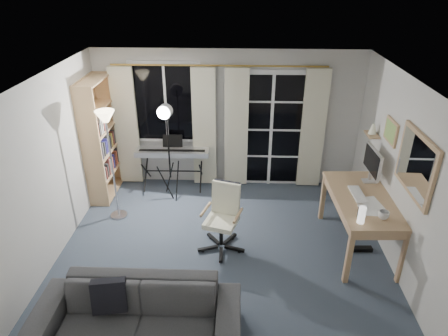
{
  "coord_description": "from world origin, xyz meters",
  "views": [
    {
      "loc": [
        0.21,
        -4.5,
        3.57
      ],
      "look_at": [
        0.0,
        0.35,
        1.1
      ],
      "focal_mm": 32.0,
      "sensor_mm": 36.0,
      "label": 1
    }
  ],
  "objects_px": {
    "office_chair": "(224,211)",
    "monitor": "(372,162)",
    "mug": "(384,214)",
    "studio_light": "(166,123)",
    "desk": "(362,204)",
    "keyboard_piano": "(172,153)",
    "bookshelf": "(98,142)",
    "sofa": "(136,309)",
    "torchiere_lamp": "(107,134)"
  },
  "relations": [
    {
      "from": "desk",
      "to": "sofa",
      "type": "xyz_separation_m",
      "value": [
        -2.7,
        -1.69,
        -0.29
      ]
    },
    {
      "from": "keyboard_piano",
      "to": "monitor",
      "type": "xyz_separation_m",
      "value": [
        3.02,
        -1.1,
        0.42
      ]
    },
    {
      "from": "bookshelf",
      "to": "monitor",
      "type": "bearing_deg",
      "value": -11.72
    },
    {
      "from": "studio_light",
      "to": "monitor",
      "type": "relative_size",
      "value": 2.93
    },
    {
      "from": "office_chair",
      "to": "desk",
      "type": "xyz_separation_m",
      "value": [
        1.87,
        0.02,
        0.15
      ]
    },
    {
      "from": "monitor",
      "to": "torchiere_lamp",
      "type": "bearing_deg",
      "value": 174.98
    },
    {
      "from": "keyboard_piano",
      "to": "torchiere_lamp",
      "type": "bearing_deg",
      "value": -129.96
    },
    {
      "from": "studio_light",
      "to": "torchiere_lamp",
      "type": "bearing_deg",
      "value": -132.33
    },
    {
      "from": "studio_light",
      "to": "monitor",
      "type": "bearing_deg",
      "value": -3.7
    },
    {
      "from": "keyboard_piano",
      "to": "bookshelf",
      "type": "bearing_deg",
      "value": -170.75
    },
    {
      "from": "torchiere_lamp",
      "to": "studio_light",
      "type": "bearing_deg",
      "value": 37.59
    },
    {
      "from": "bookshelf",
      "to": "sofa",
      "type": "bearing_deg",
      "value": -66.42
    },
    {
      "from": "keyboard_piano",
      "to": "sofa",
      "type": "height_order",
      "value": "keyboard_piano"
    },
    {
      "from": "studio_light",
      "to": "sofa",
      "type": "height_order",
      "value": "studio_light"
    },
    {
      "from": "office_chair",
      "to": "monitor",
      "type": "distance_m",
      "value": 2.19
    },
    {
      "from": "torchiere_lamp",
      "to": "studio_light",
      "type": "distance_m",
      "value": 0.94
    },
    {
      "from": "torchiere_lamp",
      "to": "mug",
      "type": "xyz_separation_m",
      "value": [
        3.67,
        -1.12,
        -0.54
      ]
    },
    {
      "from": "desk",
      "to": "mug",
      "type": "relative_size",
      "value": 11.61
    },
    {
      "from": "torchiere_lamp",
      "to": "sofa",
      "type": "relative_size",
      "value": 0.82
    },
    {
      "from": "bookshelf",
      "to": "office_chair",
      "type": "distance_m",
      "value": 2.57
    },
    {
      "from": "sofa",
      "to": "keyboard_piano",
      "type": "bearing_deg",
      "value": 92.12
    },
    {
      "from": "keyboard_piano",
      "to": "studio_light",
      "type": "xyz_separation_m",
      "value": [
        -0.01,
        -0.36,
        0.68
      ]
    },
    {
      "from": "desk",
      "to": "torchiere_lamp",
      "type": "bearing_deg",
      "value": 167.72
    },
    {
      "from": "mug",
      "to": "sofa",
      "type": "distance_m",
      "value": 3.07
    },
    {
      "from": "studio_light",
      "to": "mug",
      "type": "distance_m",
      "value": 3.42
    },
    {
      "from": "torchiere_lamp",
      "to": "keyboard_piano",
      "type": "bearing_deg",
      "value": 51.17
    },
    {
      "from": "studio_light",
      "to": "desk",
      "type": "bearing_deg",
      "value": -12.76
    },
    {
      "from": "torchiere_lamp",
      "to": "sofa",
      "type": "distance_m",
      "value": 2.67
    },
    {
      "from": "mug",
      "to": "monitor",
      "type": "bearing_deg",
      "value": 84.22
    },
    {
      "from": "torchiere_lamp",
      "to": "keyboard_piano",
      "type": "xyz_separation_m",
      "value": [
        0.75,
        0.93,
        -0.72
      ]
    },
    {
      "from": "mug",
      "to": "sofa",
      "type": "xyz_separation_m",
      "value": [
        -2.8,
        -1.19,
        -0.46
      ]
    },
    {
      "from": "keyboard_piano",
      "to": "monitor",
      "type": "height_order",
      "value": "monitor"
    },
    {
      "from": "bookshelf",
      "to": "desk",
      "type": "xyz_separation_m",
      "value": [
        4.01,
        -1.34,
        -0.25
      ]
    },
    {
      "from": "keyboard_piano",
      "to": "monitor",
      "type": "bearing_deg",
      "value": -21.21
    },
    {
      "from": "torchiere_lamp",
      "to": "keyboard_piano",
      "type": "distance_m",
      "value": 1.4
    },
    {
      "from": "keyboard_piano",
      "to": "office_chair",
      "type": "bearing_deg",
      "value": -59.91
    },
    {
      "from": "keyboard_piano",
      "to": "mug",
      "type": "height_order",
      "value": "keyboard_piano"
    },
    {
      "from": "torchiere_lamp",
      "to": "monitor",
      "type": "distance_m",
      "value": 3.79
    },
    {
      "from": "torchiere_lamp",
      "to": "sofa",
      "type": "height_order",
      "value": "torchiere_lamp"
    },
    {
      "from": "desk",
      "to": "monitor",
      "type": "xyz_separation_m",
      "value": [
        0.2,
        0.45,
        0.41
      ]
    },
    {
      "from": "keyboard_piano",
      "to": "mug",
      "type": "relative_size",
      "value": 9.56
    },
    {
      "from": "monitor",
      "to": "desk",
      "type": "bearing_deg",
      "value": -116.0
    },
    {
      "from": "office_chair",
      "to": "monitor",
      "type": "xyz_separation_m",
      "value": [
        2.06,
        0.47,
        0.56
      ]
    },
    {
      "from": "studio_light",
      "to": "office_chair",
      "type": "relative_size",
      "value": 1.8
    },
    {
      "from": "bookshelf",
      "to": "office_chair",
      "type": "xyz_separation_m",
      "value": [
        2.14,
        -1.36,
        -0.4
      ]
    },
    {
      "from": "bookshelf",
      "to": "sofa",
      "type": "height_order",
      "value": "bookshelf"
    },
    {
      "from": "office_chair",
      "to": "desk",
      "type": "distance_m",
      "value": 1.87
    },
    {
      "from": "bookshelf",
      "to": "studio_light",
      "type": "bearing_deg",
      "value": -6.79
    },
    {
      "from": "office_chair",
      "to": "sofa",
      "type": "bearing_deg",
      "value": -99.74
    },
    {
      "from": "studio_light",
      "to": "office_chair",
      "type": "bearing_deg",
      "value": -41.53
    }
  ]
}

